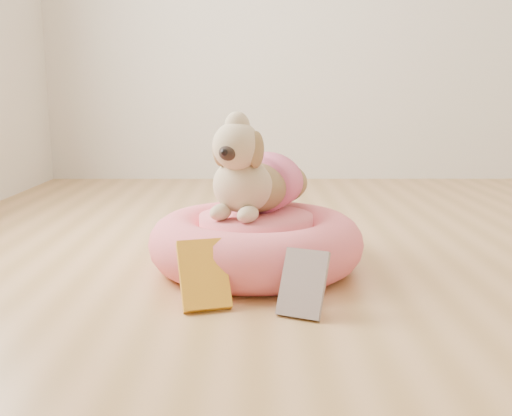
{
  "coord_description": "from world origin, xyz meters",
  "views": [
    {
      "loc": [
        -0.56,
        -1.78,
        0.58
      ],
      "look_at": [
        -0.56,
        0.06,
        0.22
      ],
      "focal_mm": 40.0,
      "sensor_mm": 36.0,
      "label": 1
    }
  ],
  "objects_px": {
    "dog": "(254,161)",
    "book_white": "(303,283)",
    "book_yellow": "(204,274)",
    "pet_bed": "(256,243)"
  },
  "relations": [
    {
      "from": "dog",
      "to": "book_white",
      "type": "relative_size",
      "value": 2.58
    },
    {
      "from": "dog",
      "to": "book_yellow",
      "type": "height_order",
      "value": "dog"
    },
    {
      "from": "book_yellow",
      "to": "book_white",
      "type": "relative_size",
      "value": 1.1
    },
    {
      "from": "pet_bed",
      "to": "book_white",
      "type": "xyz_separation_m",
      "value": [
        0.13,
        -0.42,
        -0.0
      ]
    },
    {
      "from": "pet_bed",
      "to": "book_white",
      "type": "distance_m",
      "value": 0.44
    },
    {
      "from": "book_yellow",
      "to": "book_white",
      "type": "bearing_deg",
      "value": -28.83
    },
    {
      "from": "dog",
      "to": "book_white",
      "type": "xyz_separation_m",
      "value": [
        0.13,
        -0.46,
        -0.28
      ]
    },
    {
      "from": "book_white",
      "to": "dog",
      "type": "bearing_deg",
      "value": 129.29
    },
    {
      "from": "pet_bed",
      "to": "dog",
      "type": "height_order",
      "value": "dog"
    },
    {
      "from": "pet_bed",
      "to": "dog",
      "type": "bearing_deg",
      "value": 98.23
    }
  ]
}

